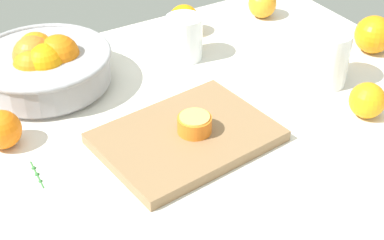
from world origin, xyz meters
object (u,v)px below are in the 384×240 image
(loose_orange_2, at_px, (2,130))
(loose_orange_0, at_px, (374,35))
(loose_orange_1, at_px, (184,20))
(orange_half_0, at_px, (195,124))
(juice_glass, at_px, (326,61))
(loose_orange_3, at_px, (367,100))
(second_glass, at_px, (184,40))
(loose_orange_4, at_px, (262,4))
(fruit_bowl, at_px, (43,65))
(cutting_board, at_px, (186,137))

(loose_orange_2, bearing_deg, loose_orange_0, -5.93)
(loose_orange_1, bearing_deg, orange_half_0, -117.90)
(juice_glass, relative_size, orange_half_0, 1.85)
(juice_glass, relative_size, loose_orange_3, 1.65)
(second_glass, distance_m, loose_orange_4, 0.30)
(fruit_bowl, distance_m, orange_half_0, 0.37)
(loose_orange_4, bearing_deg, loose_orange_3, -101.51)
(orange_half_0, bearing_deg, loose_orange_3, -17.42)
(loose_orange_0, bearing_deg, juice_glass, -166.28)
(loose_orange_0, distance_m, loose_orange_3, 0.28)
(loose_orange_3, bearing_deg, cutting_board, 162.55)
(fruit_bowl, height_order, second_glass, fruit_bowl)
(second_glass, bearing_deg, fruit_bowl, 172.01)
(loose_orange_1, relative_size, loose_orange_3, 1.05)
(loose_orange_0, height_order, loose_orange_1, loose_orange_0)
(juice_glass, bearing_deg, orange_half_0, -174.21)
(juice_glass, xyz_separation_m, second_glass, (-0.20, 0.25, -0.01))
(loose_orange_3, relative_size, loose_orange_4, 0.97)
(fruit_bowl, height_order, loose_orange_1, fruit_bowl)
(loose_orange_1, bearing_deg, cutting_board, -119.90)
(loose_orange_3, bearing_deg, loose_orange_4, 78.49)
(loose_orange_2, xyz_separation_m, loose_orange_4, (0.74, 0.20, 0.00))
(loose_orange_0, bearing_deg, orange_half_0, -171.39)
(orange_half_0, relative_size, loose_orange_3, 0.89)
(orange_half_0, bearing_deg, juice_glass, 5.79)
(second_glass, xyz_separation_m, loose_orange_1, (0.06, 0.10, -0.01))
(loose_orange_0, distance_m, loose_orange_4, 0.30)
(loose_orange_2, distance_m, loose_orange_3, 0.70)
(orange_half_0, bearing_deg, second_glass, 62.98)
(cutting_board, relative_size, loose_orange_1, 4.18)
(second_glass, height_order, loose_orange_3, second_glass)
(loose_orange_0, height_order, loose_orange_4, loose_orange_0)
(loose_orange_2, bearing_deg, cutting_board, -29.21)
(loose_orange_3, bearing_deg, loose_orange_0, 42.36)
(second_glass, bearing_deg, loose_orange_0, -27.33)
(orange_half_0, xyz_separation_m, loose_orange_1, (0.20, 0.39, -0.00))
(juice_glass, distance_m, loose_orange_2, 0.67)
(juice_glass, xyz_separation_m, orange_half_0, (-0.35, -0.04, -0.01))
(loose_orange_1, height_order, loose_orange_2, loose_orange_1)
(loose_orange_2, height_order, loose_orange_3, loose_orange_2)
(second_glass, relative_size, cutting_board, 0.32)
(juice_glass, height_order, loose_orange_2, juice_glass)
(loose_orange_3, bearing_deg, loose_orange_2, 156.90)
(second_glass, distance_m, loose_orange_2, 0.47)
(fruit_bowl, xyz_separation_m, loose_orange_1, (0.38, 0.06, -0.01))
(cutting_board, bearing_deg, loose_orange_2, 150.79)
(loose_orange_0, relative_size, loose_orange_2, 1.21)
(fruit_bowl, relative_size, loose_orange_1, 3.87)
(juice_glass, xyz_separation_m, loose_orange_2, (-0.66, 0.13, -0.01))
(fruit_bowl, distance_m, juice_glass, 0.60)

